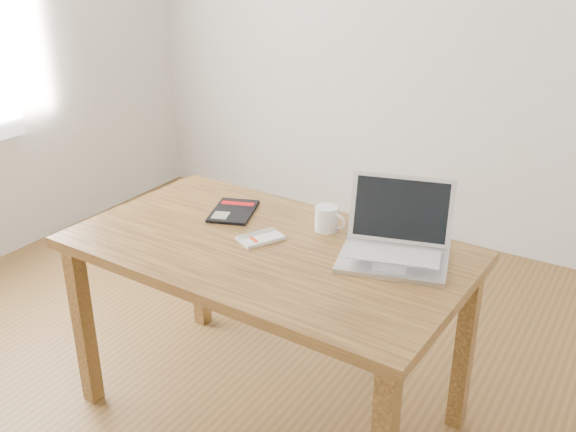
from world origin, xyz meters
The scene contains 6 objects.
room centered at (-0.07, 0.00, 1.36)m, with size 4.04×4.04×2.70m.
desk centered at (0.12, 0.07, 0.66)m, with size 1.46×0.87×0.75m.
white_guidebook centered at (0.07, 0.09, 0.76)m, with size 0.16×0.18×0.01m.
black_guidebook centered at (-0.16, 0.24, 0.76)m, with size 0.23×0.28×0.01m.
laptop centered at (0.54, 0.23, 0.80)m, with size 0.44×0.42×0.25m.
coffee_mug centered at (0.24, 0.29, 0.80)m, with size 0.13×0.09×0.09m.
Camera 1 is at (1.26, -1.65, 1.77)m, focal length 40.00 mm.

